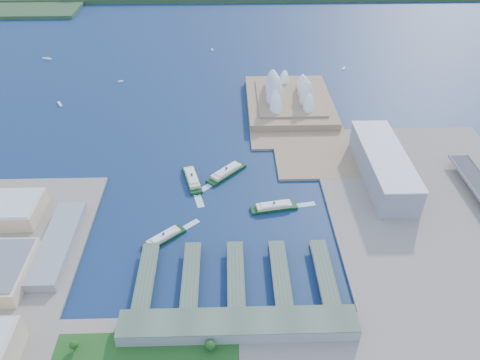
{
  "coord_description": "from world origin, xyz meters",
  "views": [
    {
      "loc": [
        9.47,
        -379.1,
        337.85
      ],
      "look_at": [
        21.93,
        59.51,
        18.0
      ],
      "focal_mm": 35.0,
      "sensor_mm": 36.0,
      "label": 1
    }
  ],
  "objects_px": {
    "ferry_c": "(164,236)",
    "ferry_d": "(274,205)",
    "toaster_building": "(383,166)",
    "opera_house": "(290,87)",
    "ferry_b": "(226,171)",
    "ferry_a": "(192,177)"
  },
  "relations": [
    {
      "from": "ferry_c",
      "to": "ferry_d",
      "type": "relative_size",
      "value": 0.93
    },
    {
      "from": "toaster_building",
      "to": "ferry_c",
      "type": "distance_m",
      "value": 273.93
    },
    {
      "from": "ferry_d",
      "to": "toaster_building",
      "type": "bearing_deg",
      "value": -79.16
    },
    {
      "from": "opera_house",
      "to": "ferry_b",
      "type": "distance_m",
      "value": 210.51
    },
    {
      "from": "opera_house",
      "to": "ferry_d",
      "type": "xyz_separation_m",
      "value": [
        -45.7,
        -252.32,
        -26.99
      ]
    },
    {
      "from": "ferry_a",
      "to": "ferry_c",
      "type": "xyz_separation_m",
      "value": [
        -23.71,
        -103.44,
        -0.75
      ]
    },
    {
      "from": "toaster_building",
      "to": "ferry_c",
      "type": "height_order",
      "value": "toaster_building"
    },
    {
      "from": "toaster_building",
      "to": "ferry_a",
      "type": "bearing_deg",
      "value": 179.02
    },
    {
      "from": "opera_house",
      "to": "ferry_d",
      "type": "relative_size",
      "value": 3.4
    },
    {
      "from": "ferry_a",
      "to": "ferry_d",
      "type": "xyz_separation_m",
      "value": [
        95.32,
        -56.26,
        -0.41
      ]
    },
    {
      "from": "ferry_a",
      "to": "ferry_b",
      "type": "distance_m",
      "value": 43.87
    },
    {
      "from": "ferry_b",
      "to": "opera_house",
      "type": "bearing_deg",
      "value": 105.58
    },
    {
      "from": "opera_house",
      "to": "ferry_c",
      "type": "xyz_separation_m",
      "value": [
        -164.73,
        -299.5,
        -27.33
      ]
    },
    {
      "from": "ferry_c",
      "to": "ferry_b",
      "type": "bearing_deg",
      "value": -70.92
    },
    {
      "from": "ferry_b",
      "to": "ferry_c",
      "type": "relative_size",
      "value": 1.18
    },
    {
      "from": "ferry_b",
      "to": "ferry_c",
      "type": "bearing_deg",
      "value": -75.85
    },
    {
      "from": "ferry_a",
      "to": "ferry_c",
      "type": "height_order",
      "value": "ferry_a"
    },
    {
      "from": "ferry_b",
      "to": "ferry_d",
      "type": "distance_m",
      "value": 86.6
    },
    {
      "from": "toaster_building",
      "to": "ferry_a",
      "type": "distance_m",
      "value": 231.55
    },
    {
      "from": "ferry_b",
      "to": "ferry_d",
      "type": "height_order",
      "value": "ferry_b"
    },
    {
      "from": "toaster_building",
      "to": "ferry_b",
      "type": "distance_m",
      "value": 190.13
    },
    {
      "from": "ferry_c",
      "to": "toaster_building",
      "type": "bearing_deg",
      "value": -109.9
    }
  ]
}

